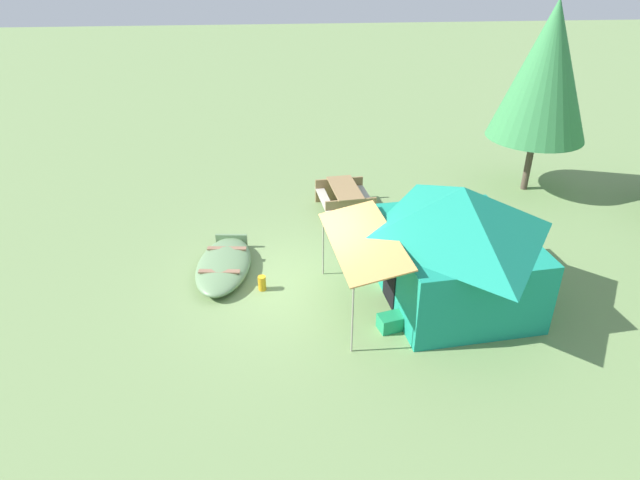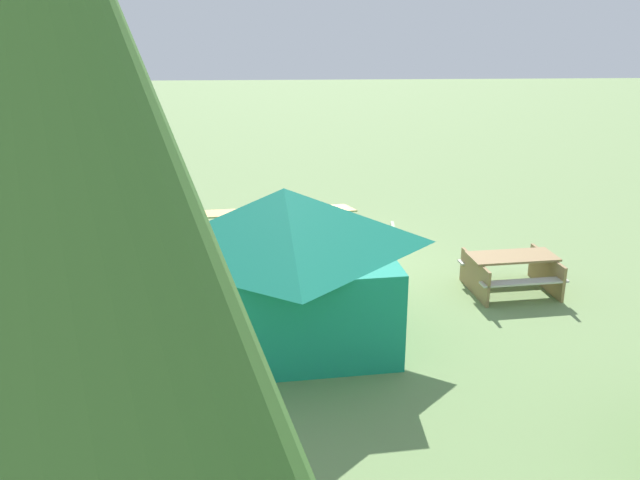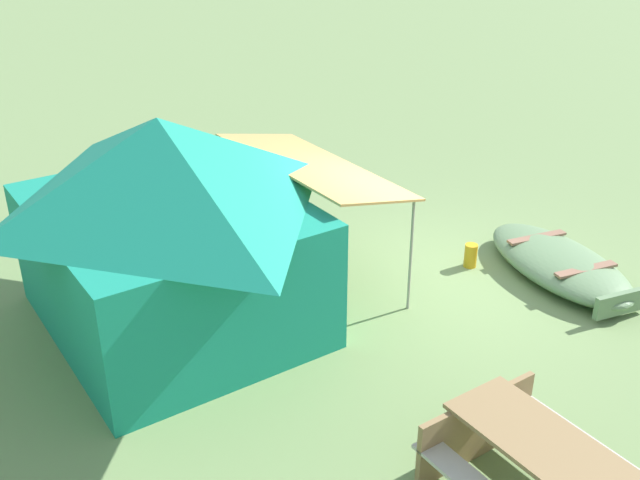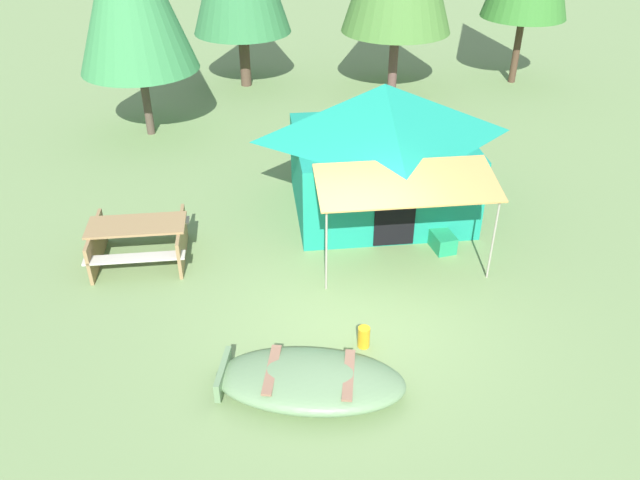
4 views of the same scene
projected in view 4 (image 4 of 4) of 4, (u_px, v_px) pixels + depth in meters
name	position (u px, v px, depth m)	size (l,w,h in m)	color
ground_plane	(353.00, 309.00, 10.16)	(80.00, 80.00, 0.00)	#6F8C54
beached_rowboat	(309.00, 380.00, 8.53)	(2.74, 1.50, 0.40)	#628359
canvas_cabin_tent	(382.00, 148.00, 12.20)	(3.95, 4.58, 2.65)	#188C71
picnic_table	(139.00, 238.00, 11.12)	(1.85, 1.61, 0.75)	olive
cooler_box	(442.00, 241.00, 11.60)	(0.57, 0.36, 0.33)	#1F8F5A
fuel_can	(364.00, 337.00, 9.33)	(0.18, 0.18, 0.35)	gold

